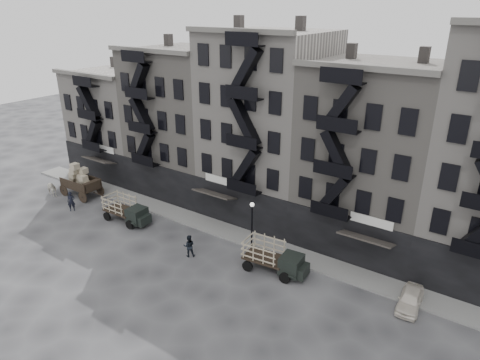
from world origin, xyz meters
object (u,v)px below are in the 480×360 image
Objects in this scene: horse at (50,188)px; wagon at (79,177)px; stake_truck_east at (274,255)px; car_east at (410,299)px; pedestrian_mid at (189,246)px; stake_truck_west at (126,208)px; pedestrian_west at (71,201)px.

wagon is at bearing -45.36° from horse.
stake_truck_east is (26.76, 1.39, 0.58)m from horse.
pedestrian_mid is at bearing -171.10° from car_east.
stake_truck_east is at bearing -79.59° from horse.
stake_truck_east is (24.20, -0.56, -0.69)m from wagon.
stake_truck_east is at bearing -2.23° from wagon.
car_east is (9.76, 1.63, -0.82)m from stake_truck_east.
pedestrian_mid reaches higher than horse.
stake_truck_west is at bearing -178.20° from car_east.
stake_truck_west is (11.15, 0.63, 0.54)m from horse.
stake_truck_east is 1.44× the size of car_east.
stake_truck_east is 2.69× the size of pedestrian_mid.
pedestrian_west is at bearing -51.26° from wagon.
pedestrian_mid is (17.46, -2.58, -1.16)m from wagon.
pedestrian_west reaches higher than pedestrian_mid.
pedestrian_west is 15.09m from pedestrian_mid.
stake_truck_west is 1.37× the size of car_east.
horse is 1.05× the size of pedestrian_mid.
pedestrian_west reaches higher than car_east.
stake_truck_west is at bearing 177.85° from stake_truck_east.
horse is 36.64m from car_east.
horse is at bearing -40.99° from pedestrian_mid.
stake_truck_east is at bearing -45.34° from pedestrian_west.
stake_truck_east is 9.93m from car_east.
pedestrian_west is (-6.21, -1.55, -0.38)m from stake_truck_west.
pedestrian_west is 1.06× the size of pedestrian_mid.
pedestrian_west is (4.94, -0.92, 0.16)m from horse.
stake_truck_east is at bearing 1.52° from stake_truck_west.
wagon reaches higher than car_east.
pedestrian_west is (-31.58, -3.94, 0.40)m from car_east.
stake_truck_west reaches higher than pedestrian_mid.
stake_truck_west is 8.97m from pedestrian_mid.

